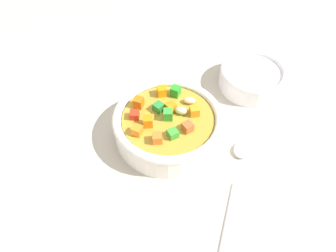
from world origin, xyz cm
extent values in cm
cube|color=#BAB2A0|center=(0.00, 0.00, -1.00)|extent=(140.00, 140.00, 2.00)
cylinder|color=white|center=(0.00, 0.00, 1.98)|extent=(17.92, 17.92, 3.97)
torus|color=white|center=(0.00, 0.00, 4.40)|extent=(18.27, 18.27, 1.43)
cylinder|color=#AD9130|center=(0.00, 0.00, 4.17)|extent=(15.14, 15.14, 0.40)
cube|color=orange|center=(2.18, -5.35, 5.08)|extent=(2.08, 2.08, 1.42)
ellipsoid|color=beige|center=(-2.72, 4.21, 4.91)|extent=(1.84, 2.37, 1.09)
cube|color=orange|center=(0.85, -3.43, 5.24)|extent=(1.65, 1.65, 1.75)
cube|color=red|center=(-1.24, -5.28, 4.97)|extent=(1.78, 1.78, 1.20)
cube|color=green|center=(3.84, 0.17, 4.99)|extent=(1.86, 1.86, 1.24)
ellipsoid|color=beige|center=(-0.63, 2.33, 5.00)|extent=(2.10, 2.46, 1.28)
cube|color=#298A35|center=(-2.08, -1.18, 5.05)|extent=(2.08, 2.08, 1.38)
cube|color=orange|center=(-1.61, 0.79, 5.10)|extent=(2.00, 2.00, 1.47)
cube|color=#DA5D2E|center=(3.08, 2.53, 5.10)|extent=(1.95, 1.95, 1.46)
cube|color=orange|center=(4.35, -2.55, 5.11)|extent=(1.61, 1.61, 1.48)
cube|color=green|center=(-5.09, 2.32, 5.22)|extent=(2.09, 2.09, 1.71)
cube|color=orange|center=(0.35, 4.41, 5.13)|extent=(1.57, 1.57, 1.53)
cube|color=green|center=(0.47, 0.01, 5.23)|extent=(1.77, 1.77, 1.74)
cube|color=orange|center=(-3.63, -4.27, 5.22)|extent=(2.05, 2.05, 1.71)
cube|color=orange|center=(-5.62, 0.25, 5.17)|extent=(1.52, 1.52, 1.61)
cylinder|color=silver|center=(17.13, 5.21, 0.40)|extent=(11.26, 6.50, 0.80)
ellipsoid|color=silver|center=(5.95, 11.16, 0.54)|extent=(4.19, 3.87, 1.08)
cylinder|color=white|center=(-9.17, 18.36, 1.74)|extent=(12.51, 12.51, 3.48)
torus|color=white|center=(-9.17, 18.36, 3.73)|extent=(12.64, 12.64, 1.00)
camera|label=1|loc=(36.24, -7.21, 45.48)|focal=36.25mm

